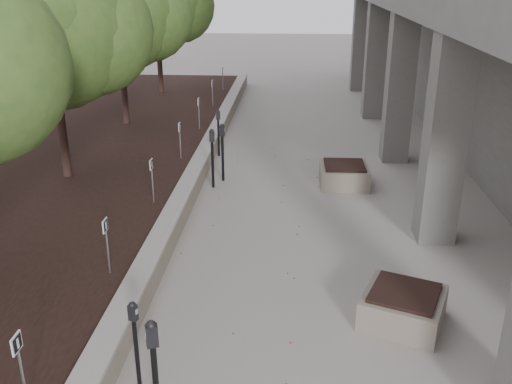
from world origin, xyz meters
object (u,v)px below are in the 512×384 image
(parking_meter_2, at_px, (136,344))
(planter_back, at_px, (344,174))
(parking_meter_1, at_px, (156,380))
(parking_meter_5, at_px, (218,133))
(parking_meter_4, at_px, (223,153))
(parking_meter_3, at_px, (213,159))
(planter_front, at_px, (403,306))
(crabapple_tree_4, at_px, (119,36))
(crabapple_tree_3, at_px, (53,60))
(crabapple_tree_5, at_px, (157,22))

(parking_meter_2, relative_size, planter_back, 1.06)
(parking_meter_1, relative_size, parking_meter_5, 1.13)
(parking_meter_2, height_order, parking_meter_4, parking_meter_4)
(parking_meter_1, xyz_separation_m, planter_back, (2.74, 8.29, -0.50))
(parking_meter_1, distance_m, parking_meter_3, 7.91)
(planter_front, relative_size, planter_back, 0.97)
(planter_back, bearing_deg, parking_meter_1, -108.27)
(parking_meter_3, xyz_separation_m, parking_meter_5, (-0.18, 2.51, -0.06))
(parking_meter_1, xyz_separation_m, parking_meter_2, (-0.45, 0.79, -0.15))
(crabapple_tree_4, xyz_separation_m, parking_meter_1, (3.91, -12.41, -2.35))
(crabapple_tree_3, xyz_separation_m, planter_back, (6.65, 0.89, -2.85))
(planter_front, bearing_deg, planter_back, 94.27)
(crabapple_tree_5, xyz_separation_m, planter_back, (6.65, -9.11, -2.85))
(parking_meter_2, relative_size, parking_meter_5, 0.91)
(parking_meter_4, bearing_deg, planter_back, -0.85)
(crabapple_tree_4, bearing_deg, planter_front, -54.57)
(crabapple_tree_4, height_order, parking_meter_5, crabapple_tree_4)
(parking_meter_3, distance_m, parking_meter_5, 2.52)
(crabapple_tree_5, distance_m, parking_meter_5, 8.09)
(parking_meter_1, relative_size, planter_front, 1.35)
(parking_meter_5, relative_size, planter_back, 1.16)
(parking_meter_1, xyz_separation_m, parking_meter_3, (-0.48, 7.90, -0.03))
(parking_meter_5, height_order, planter_back, parking_meter_5)
(parking_meter_1, distance_m, parking_meter_2, 0.92)
(parking_meter_2, bearing_deg, parking_meter_1, -44.10)
(parking_meter_3, bearing_deg, parking_meter_4, 56.24)
(crabapple_tree_3, bearing_deg, crabapple_tree_4, 90.00)
(parking_meter_1, bearing_deg, crabapple_tree_4, 88.01)
(crabapple_tree_3, bearing_deg, parking_meter_5, 42.72)
(crabapple_tree_3, bearing_deg, planter_front, -34.98)
(parking_meter_2, height_order, parking_meter_3, parking_meter_3)
(crabapple_tree_3, distance_m, parking_meter_2, 7.87)
(crabapple_tree_5, bearing_deg, crabapple_tree_4, -90.00)
(crabapple_tree_4, relative_size, parking_meter_4, 3.66)
(crabapple_tree_3, xyz_separation_m, parking_meter_2, (3.47, -6.61, -2.50))
(planter_front, distance_m, planter_back, 5.86)
(parking_meter_1, relative_size, parking_meter_3, 1.04)
(parking_meter_4, bearing_deg, planter_front, -58.72)
(parking_meter_4, bearing_deg, crabapple_tree_3, -163.66)
(planter_front, bearing_deg, crabapple_tree_5, 115.35)
(crabapple_tree_5, height_order, parking_meter_1, crabapple_tree_5)
(parking_meter_1, bearing_deg, planter_front, 18.13)
(crabapple_tree_5, distance_m, parking_meter_2, 17.15)
(parking_meter_5, bearing_deg, parking_meter_2, -102.32)
(crabapple_tree_5, relative_size, parking_meter_1, 3.53)
(crabapple_tree_5, xyz_separation_m, parking_meter_2, (3.47, -16.61, -2.50))
(parking_meter_3, relative_size, planter_back, 1.27)
(crabapple_tree_5, xyz_separation_m, parking_meter_3, (3.43, -9.51, -2.38))
(crabapple_tree_5, bearing_deg, parking_meter_2, -78.22)
(parking_meter_3, height_order, parking_meter_4, parking_meter_4)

